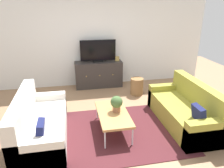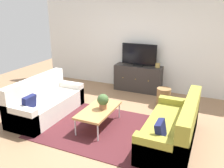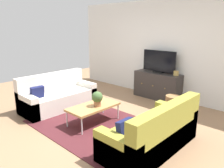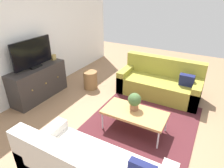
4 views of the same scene
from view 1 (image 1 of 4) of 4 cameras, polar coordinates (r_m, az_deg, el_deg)
ground_plane at (r=4.32m, az=1.03°, el=-11.54°), size 10.00×10.00×0.00m
wall_back at (r=6.23m, az=-3.91°, el=12.06°), size 6.40×0.12×2.70m
area_rug at (r=4.19m, az=1.46°, el=-12.56°), size 2.50×1.90×0.01m
couch_left_side at (r=4.07m, az=-19.17°, el=-10.49°), size 0.80×1.82×0.85m
couch_right_side at (r=4.58m, az=19.32°, el=-6.77°), size 0.80×1.82×0.85m
coffee_table at (r=4.05m, az=0.28°, el=-8.04°), size 0.56×1.09×0.39m
potted_plant at (r=4.00m, az=1.21°, el=-5.11°), size 0.23×0.23×0.31m
tv_console at (r=6.19m, az=-3.59°, el=2.63°), size 1.33×0.47×0.74m
flat_screen_tv at (r=6.03m, az=-3.76°, el=8.77°), size 0.99×0.16×0.61m
mantel_clock at (r=6.16m, az=1.39°, el=6.77°), size 0.11×0.07×0.13m
wicker_basket at (r=5.72m, az=6.62°, el=-0.63°), size 0.34×0.34×0.45m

